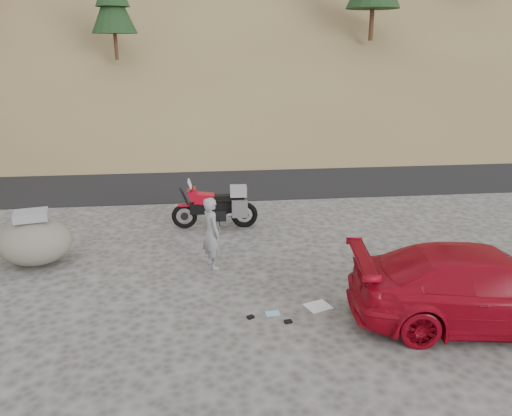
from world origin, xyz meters
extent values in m
plane|color=#464441|center=(0.00, 0.00, 0.00)|extent=(140.00, 140.00, 0.00)
cube|color=black|center=(0.00, 9.00, 0.00)|extent=(120.00, 7.00, 0.05)
cube|color=brown|center=(2.00, 30.00, 8.00)|extent=(110.00, 51.90, 46.72)
cylinder|color=#341F12|center=(-4.00, 14.00, 4.90)|extent=(0.17, 0.17, 1.40)
cone|color=black|center=(-4.00, 14.00, 6.44)|extent=(2.00, 2.00, 2.25)
cylinder|color=#341F12|center=(8.00, 15.00, 5.94)|extent=(0.22, 0.22, 1.82)
torus|color=black|center=(-0.92, 3.20, 0.35)|extent=(0.70, 0.15, 0.70)
cylinder|color=black|center=(-0.92, 3.20, 0.35)|extent=(0.21, 0.07, 0.21)
torus|color=black|center=(0.73, 3.14, 0.35)|extent=(0.75, 0.17, 0.74)
cylinder|color=black|center=(0.73, 3.14, 0.35)|extent=(0.24, 0.09, 0.23)
cylinder|color=black|center=(-0.83, 3.19, 0.74)|extent=(0.40, 0.08, 0.86)
cylinder|color=black|center=(-0.68, 3.19, 1.15)|extent=(0.07, 0.66, 0.05)
cube|color=black|center=(-0.12, 3.17, 0.58)|extent=(1.28, 0.30, 0.32)
cube|color=black|center=(-0.01, 3.17, 0.37)|extent=(0.49, 0.33, 0.30)
cube|color=maroon|center=(-0.36, 3.18, 0.85)|extent=(0.57, 0.34, 0.33)
cube|color=maroon|center=(-0.65, 3.19, 0.98)|extent=(0.33, 0.37, 0.37)
cube|color=silver|center=(-0.73, 3.19, 1.25)|extent=(0.13, 0.32, 0.27)
cube|color=black|center=(0.14, 3.16, 0.87)|extent=(0.59, 0.25, 0.13)
cube|color=black|center=(0.55, 3.15, 0.83)|extent=(0.38, 0.20, 0.11)
cube|color=#A8A8AD|center=(0.58, 2.87, 0.62)|extent=(0.43, 0.14, 0.48)
cube|color=#A8A8AD|center=(0.60, 3.42, 0.62)|extent=(0.43, 0.14, 0.48)
cube|color=gray|center=(0.57, 3.15, 1.04)|extent=(0.46, 0.38, 0.28)
cube|color=maroon|center=(-0.92, 3.20, 0.67)|extent=(0.32, 0.14, 0.04)
cylinder|color=black|center=(0.03, 2.97, 0.19)|extent=(0.03, 0.22, 0.39)
cylinder|color=#A8A8AD|center=(0.51, 3.00, 0.42)|extent=(0.49, 0.11, 0.14)
imported|color=gray|center=(-0.23, 0.59, 0.00)|extent=(0.58, 0.70, 1.65)
imported|color=maroon|center=(4.54, -2.35, 0.00)|extent=(4.99, 2.53, 1.39)
ellipsoid|color=#58534C|center=(-4.26, 1.24, 0.53)|extent=(1.66, 1.42, 1.07)
cube|color=gray|center=(-4.26, 1.24, 1.16)|extent=(0.74, 0.63, 0.18)
cube|color=white|center=(1.74, -1.48, 0.01)|extent=(0.56, 0.53, 0.02)
cone|color=#AA110B|center=(3.78, -1.34, 0.08)|extent=(0.16, 0.16, 0.16)
cube|color=black|center=(1.06, -1.99, 0.02)|extent=(0.15, 0.12, 0.04)
cube|color=black|center=(0.40, -1.75, 0.02)|extent=(0.15, 0.14, 0.04)
cube|color=#83B0CA|center=(0.83, -1.64, 0.01)|extent=(0.28, 0.21, 0.01)
camera|label=1|loc=(-0.41, -9.85, 4.79)|focal=35.00mm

